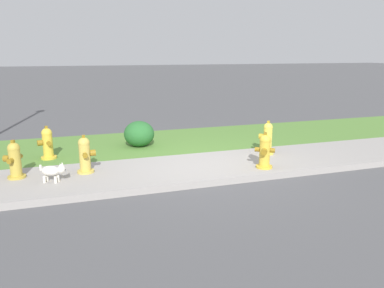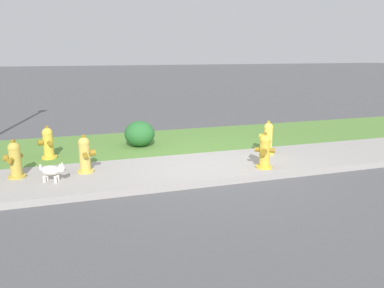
{
  "view_description": "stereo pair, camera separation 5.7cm",
  "coord_description": "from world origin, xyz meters",
  "px_view_note": "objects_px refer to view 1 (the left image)",
  "views": [
    {
      "loc": [
        -2.53,
        -6.74,
        2.23
      ],
      "look_at": [
        -0.23,
        0.32,
        0.4
      ],
      "focal_mm": 35.0,
      "sensor_mm": 36.0,
      "label": 1
    },
    {
      "loc": [
        -2.47,
        -6.76,
        2.23
      ],
      "look_at": [
        -0.23,
        0.32,
        0.4
      ],
      "focal_mm": 35.0,
      "sensor_mm": 36.0,
      "label": 2
    }
  ],
  "objects_px": {
    "fire_hydrant_across_street": "(15,160)",
    "fire_hydrant_by_grass_verge": "(265,151)",
    "fire_hydrant_far_end": "(85,155)",
    "fire_hydrant_mid_block": "(267,138)",
    "small_white_dog": "(53,171)",
    "fire_hydrant_near_corner": "(47,143)",
    "shrub_bush_far_verge": "(139,134)"
  },
  "relations": [
    {
      "from": "fire_hydrant_across_street",
      "to": "shrub_bush_far_verge",
      "type": "bearing_deg",
      "value": -32.77
    },
    {
      "from": "fire_hydrant_far_end",
      "to": "fire_hydrant_mid_block",
      "type": "relative_size",
      "value": 0.97
    },
    {
      "from": "fire_hydrant_far_end",
      "to": "fire_hydrant_mid_block",
      "type": "xyz_separation_m",
      "value": [
        3.92,
        0.12,
        0.01
      ]
    },
    {
      "from": "fire_hydrant_across_street",
      "to": "fire_hydrant_by_grass_verge",
      "type": "bearing_deg",
      "value": -76.52
    },
    {
      "from": "fire_hydrant_by_grass_verge",
      "to": "shrub_bush_far_verge",
      "type": "height_order",
      "value": "fire_hydrant_by_grass_verge"
    },
    {
      "from": "fire_hydrant_across_street",
      "to": "fire_hydrant_mid_block",
      "type": "height_order",
      "value": "fire_hydrant_mid_block"
    },
    {
      "from": "fire_hydrant_by_grass_verge",
      "to": "fire_hydrant_mid_block",
      "type": "xyz_separation_m",
      "value": [
        0.56,
        0.91,
        0.02
      ]
    },
    {
      "from": "fire_hydrant_far_end",
      "to": "fire_hydrant_by_grass_verge",
      "type": "xyz_separation_m",
      "value": [
        3.36,
        -0.79,
        -0.01
      ]
    },
    {
      "from": "fire_hydrant_across_street",
      "to": "small_white_dog",
      "type": "xyz_separation_m",
      "value": [
        0.65,
        -0.46,
        -0.13
      ]
    },
    {
      "from": "fire_hydrant_mid_block",
      "to": "shrub_bush_far_verge",
      "type": "relative_size",
      "value": 1.04
    },
    {
      "from": "fire_hydrant_near_corner",
      "to": "fire_hydrant_far_end",
      "type": "height_order",
      "value": "fire_hydrant_far_end"
    },
    {
      "from": "fire_hydrant_across_street",
      "to": "small_white_dog",
      "type": "relative_size",
      "value": 1.64
    },
    {
      "from": "fire_hydrant_across_street",
      "to": "fire_hydrant_mid_block",
      "type": "xyz_separation_m",
      "value": [
        5.14,
        0.06,
        0.03
      ]
    },
    {
      "from": "shrub_bush_far_verge",
      "to": "fire_hydrant_near_corner",
      "type": "bearing_deg",
      "value": -166.72
    },
    {
      "from": "fire_hydrant_by_grass_verge",
      "to": "small_white_dog",
      "type": "xyz_separation_m",
      "value": [
        -3.92,
        0.39,
        -0.13
      ]
    },
    {
      "from": "fire_hydrant_near_corner",
      "to": "fire_hydrant_across_street",
      "type": "height_order",
      "value": "fire_hydrant_near_corner"
    },
    {
      "from": "fire_hydrant_near_corner",
      "to": "fire_hydrant_mid_block",
      "type": "relative_size",
      "value": 0.94
    },
    {
      "from": "fire_hydrant_far_end",
      "to": "fire_hydrant_mid_block",
      "type": "bearing_deg",
      "value": 90.51
    },
    {
      "from": "fire_hydrant_far_end",
      "to": "fire_hydrant_across_street",
      "type": "distance_m",
      "value": 1.22
    },
    {
      "from": "fire_hydrant_across_street",
      "to": "fire_hydrant_mid_block",
      "type": "bearing_deg",
      "value": -65.35
    },
    {
      "from": "fire_hydrant_near_corner",
      "to": "small_white_dog",
      "type": "height_order",
      "value": "fire_hydrant_near_corner"
    },
    {
      "from": "fire_hydrant_far_end",
      "to": "shrub_bush_far_verge",
      "type": "bearing_deg",
      "value": 141.13
    },
    {
      "from": "small_white_dog",
      "to": "shrub_bush_far_verge",
      "type": "distance_m",
      "value": 2.86
    },
    {
      "from": "fire_hydrant_near_corner",
      "to": "shrub_bush_far_verge",
      "type": "bearing_deg",
      "value": -90.18
    },
    {
      "from": "fire_hydrant_far_end",
      "to": "fire_hydrant_mid_block",
      "type": "height_order",
      "value": "fire_hydrant_mid_block"
    },
    {
      "from": "fire_hydrant_across_street",
      "to": "shrub_bush_far_verge",
      "type": "xyz_separation_m",
      "value": [
        2.55,
        1.67,
        -0.03
      ]
    },
    {
      "from": "fire_hydrant_across_street",
      "to": "small_white_dog",
      "type": "bearing_deg",
      "value": -101.14
    },
    {
      "from": "fire_hydrant_across_street",
      "to": "small_white_dog",
      "type": "distance_m",
      "value": 0.8
    },
    {
      "from": "fire_hydrant_across_street",
      "to": "shrub_bush_far_verge",
      "type": "relative_size",
      "value": 0.98
    },
    {
      "from": "shrub_bush_far_verge",
      "to": "fire_hydrant_far_end",
      "type": "bearing_deg",
      "value": -127.62
    },
    {
      "from": "shrub_bush_far_verge",
      "to": "fire_hydrant_mid_block",
      "type": "bearing_deg",
      "value": -31.97
    },
    {
      "from": "fire_hydrant_by_grass_verge",
      "to": "shrub_bush_far_verge",
      "type": "xyz_separation_m",
      "value": [
        -2.02,
        2.52,
        -0.04
      ]
    }
  ]
}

